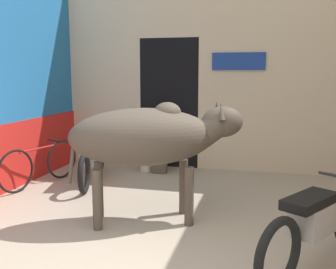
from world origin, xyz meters
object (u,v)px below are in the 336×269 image
Objects in this scene: motorcycle_near at (319,220)px; motorcycle_far at (93,157)px; shopkeeper_seated at (161,137)px; cow at (150,137)px; plastic_stool at (146,159)px; bicycle at (40,164)px.

motorcycle_far is at bearing 146.91° from motorcycle_near.
motorcycle_near reaches higher than motorcycle_far.
motorcycle_near is at bearing -52.55° from shopkeeper_seated.
plastic_stool is (-0.77, 2.32, -0.81)m from cow.
motorcycle_near is 1.45× the size of shopkeeper_seated.
shopkeeper_seated is (-0.50, 2.37, -0.39)m from cow.
shopkeeper_seated is (0.93, 0.93, 0.23)m from motorcycle_far.
plastic_stool is (0.66, 0.88, -0.19)m from motorcycle_far.
cow is 1.78× the size of shopkeeper_seated.
cow reaches higher than motorcycle_near.
motorcycle_near is at bearing -49.02° from plastic_stool.
motorcycle_far is 1.34m from shopkeeper_seated.
cow is at bearing 159.41° from motorcycle_near.
motorcycle_far is 4.39× the size of plastic_stool.
shopkeeper_seated is (-2.35, 3.07, 0.21)m from motorcycle_near.
motorcycle_near is (1.85, -0.70, -0.60)m from cow.
plastic_stool is (-2.62, 3.01, -0.21)m from motorcycle_near.
bicycle is at bearing -152.55° from motorcycle_far.
bicycle is 1.32× the size of shopkeeper_seated.
cow is 2.12m from motorcycle_far.
shopkeeper_seated reaches higher than motorcycle_near.
motorcycle_far is (-3.28, 2.14, -0.02)m from motorcycle_near.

